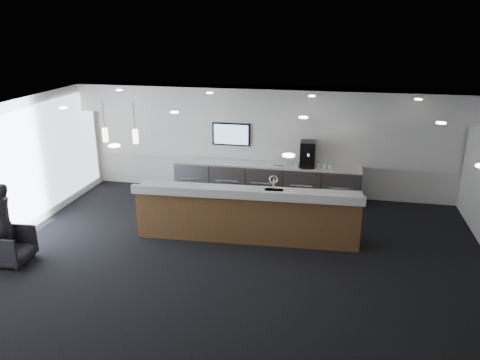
% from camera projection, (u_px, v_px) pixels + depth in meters
% --- Properties ---
extents(ground, '(10.00, 10.00, 0.00)m').
position_uv_depth(ground, '(238.00, 260.00, 9.47)').
color(ground, black).
rests_on(ground, ground).
extents(ceiling, '(10.00, 8.00, 0.02)m').
position_uv_depth(ceiling, '(237.00, 113.00, 8.50)').
color(ceiling, black).
rests_on(ceiling, back_wall).
extents(back_wall, '(10.00, 0.02, 3.00)m').
position_uv_depth(back_wall, '(268.00, 141.00, 12.69)').
color(back_wall, silver).
rests_on(back_wall, ground).
extents(left_wall, '(0.02, 8.00, 3.00)m').
position_uv_depth(left_wall, '(8.00, 174.00, 9.94)').
color(left_wall, silver).
rests_on(left_wall, ground).
extents(soffit_bulkhead, '(10.00, 0.90, 0.70)m').
position_uv_depth(soffit_bulkhead, '(266.00, 101.00, 11.90)').
color(soffit_bulkhead, white).
rests_on(soffit_bulkhead, back_wall).
extents(alcove_panel, '(9.80, 0.06, 1.40)m').
position_uv_depth(alcove_panel, '(268.00, 137.00, 12.63)').
color(alcove_panel, white).
rests_on(alcove_panel, back_wall).
extents(window_blinds_wall, '(0.04, 7.36, 2.55)m').
position_uv_depth(window_blinds_wall, '(9.00, 174.00, 9.93)').
color(window_blinds_wall, white).
rests_on(window_blinds_wall, left_wall).
extents(back_credenza, '(5.06, 0.66, 0.95)m').
position_uv_depth(back_credenza, '(265.00, 180.00, 12.69)').
color(back_credenza, '#94979C').
rests_on(back_credenza, ground).
extents(wall_tv, '(1.05, 0.08, 0.62)m').
position_uv_depth(wall_tv, '(231.00, 134.00, 12.75)').
color(wall_tv, black).
rests_on(wall_tv, back_wall).
extents(pendant_left, '(0.12, 0.12, 0.30)m').
position_uv_depth(pendant_left, '(135.00, 137.00, 9.94)').
color(pendant_left, beige).
rests_on(pendant_left, ceiling).
extents(pendant_right, '(0.12, 0.12, 0.30)m').
position_uv_depth(pendant_right, '(105.00, 135.00, 10.08)').
color(pendant_right, beige).
rests_on(pendant_right, ceiling).
extents(ceiling_can_lights, '(7.00, 5.00, 0.02)m').
position_uv_depth(ceiling_can_lights, '(237.00, 115.00, 8.51)').
color(ceiling_can_lights, white).
rests_on(ceiling_can_lights, ceiling).
extents(service_counter, '(4.94, 1.07, 1.49)m').
position_uv_depth(service_counter, '(247.00, 214.00, 10.23)').
color(service_counter, brown).
rests_on(service_counter, ground).
extents(coffee_machine, '(0.40, 0.52, 0.68)m').
position_uv_depth(coffee_machine, '(308.00, 154.00, 12.19)').
color(coffee_machine, black).
rests_on(coffee_machine, back_credenza).
extents(info_sign_left, '(0.15, 0.03, 0.21)m').
position_uv_depth(info_sign_left, '(277.00, 162.00, 12.35)').
color(info_sign_left, silver).
rests_on(info_sign_left, back_credenza).
extents(info_sign_right, '(0.19, 0.02, 0.25)m').
position_uv_depth(info_sign_right, '(282.00, 161.00, 12.30)').
color(info_sign_right, silver).
rests_on(info_sign_right, back_credenza).
extents(armchair, '(0.82, 0.80, 0.71)m').
position_uv_depth(armchair, '(10.00, 247.00, 9.26)').
color(armchair, black).
rests_on(armchair, ground).
extents(lounge_guest, '(0.44, 0.62, 1.59)m').
position_uv_depth(lounge_guest, '(3.00, 222.00, 9.31)').
color(lounge_guest, black).
rests_on(lounge_guest, ground).
extents(cup_0, '(0.11, 0.11, 0.10)m').
position_uv_depth(cup_0, '(330.00, 167.00, 12.09)').
color(cup_0, white).
rests_on(cup_0, back_credenza).
extents(cup_1, '(0.15, 0.15, 0.10)m').
position_uv_depth(cup_1, '(324.00, 167.00, 12.11)').
color(cup_1, white).
rests_on(cup_1, back_credenza).
extents(cup_2, '(0.14, 0.14, 0.10)m').
position_uv_depth(cup_2, '(319.00, 166.00, 12.14)').
color(cup_2, white).
rests_on(cup_2, back_credenza).
extents(cup_3, '(0.14, 0.14, 0.10)m').
position_uv_depth(cup_3, '(313.00, 166.00, 12.17)').
color(cup_3, white).
rests_on(cup_3, back_credenza).
extents(cup_4, '(0.15, 0.15, 0.10)m').
position_uv_depth(cup_4, '(308.00, 166.00, 12.19)').
color(cup_4, white).
rests_on(cup_4, back_credenza).
extents(cup_5, '(0.12, 0.12, 0.10)m').
position_uv_depth(cup_5, '(303.00, 165.00, 12.22)').
color(cup_5, white).
rests_on(cup_5, back_credenza).
extents(cup_6, '(0.16, 0.16, 0.10)m').
position_uv_depth(cup_6, '(297.00, 165.00, 12.25)').
color(cup_6, white).
rests_on(cup_6, back_credenza).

